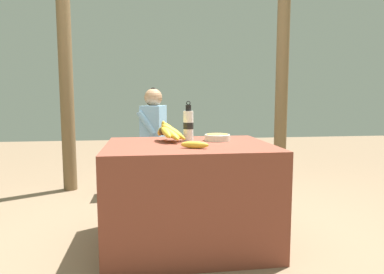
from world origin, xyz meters
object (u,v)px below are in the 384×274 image
water_bottle (188,125)px  banana_bunch_green (224,145)px  loose_banana_front (195,145)px  support_post_near (65,62)px  banana_bunch_ripe (169,131)px  serving_bowl (217,137)px  support_post_far (282,65)px  wooden_bench (182,159)px  seated_vendor (149,134)px

water_bottle → banana_bunch_green: 1.24m
loose_banana_front → water_bottle: bearing=88.3°
support_post_near → loose_banana_front: bearing=-57.5°
banana_bunch_ripe → loose_banana_front: 0.37m
loose_banana_front → banana_bunch_green: loose_banana_front is taller
serving_bowl → support_post_far: (1.07, 1.43, 0.66)m
loose_banana_front → wooden_bench: size_ratio=0.12×
banana_bunch_ripe → water_bottle: size_ratio=1.13×
banana_bunch_ripe → banana_bunch_green: 1.35m
water_bottle → seated_vendor: (-0.27, 1.05, -0.17)m
water_bottle → seated_vendor: bearing=104.5°
serving_bowl → loose_banana_front: (-0.22, -0.35, -0.01)m
wooden_bench → banana_bunch_green: 0.47m
wooden_bench → seated_vendor: bearing=-176.8°
serving_bowl → loose_banana_front: 0.42m
support_post_far → wooden_bench: bearing=-165.8°
banana_bunch_green → water_bottle: bearing=-115.7°
serving_bowl → water_bottle: (-0.21, 0.05, 0.09)m
banana_bunch_ripe → support_post_near: 1.86m
serving_bowl → seated_vendor: (-0.48, 1.10, -0.08)m
loose_banana_front → seated_vendor: size_ratio=0.16×
serving_bowl → support_post_near: (-1.35, 1.43, 0.66)m
support_post_far → support_post_near: bearing=180.0°
banana_bunch_ripe → banana_bunch_green: banana_bunch_ripe is taller
banana_bunch_green → loose_banana_front: bearing=-109.7°
water_bottle → loose_banana_front: (-0.01, -0.40, -0.09)m
banana_bunch_green → support_post_near: (-1.66, 0.30, 0.88)m
water_bottle → support_post_far: size_ratio=0.10×
support_post_near → wooden_bench: bearing=-14.2°
water_bottle → wooden_bench: 1.17m
support_post_near → serving_bowl: bearing=-46.5°
wooden_bench → support_post_far: size_ratio=0.54×
banana_bunch_ripe → water_bottle: 0.17m
loose_banana_front → seated_vendor: (-0.26, 1.46, -0.08)m
water_bottle → support_post_near: (-1.15, 1.38, 0.57)m
water_bottle → wooden_bench: (0.07, 1.07, -0.45)m
serving_bowl → water_bottle: size_ratio=0.65×
banana_bunch_ripe → water_bottle: water_bottle is taller
seated_vendor → banana_bunch_green: (0.79, 0.03, -0.14)m
banana_bunch_ripe → support_post_far: bearing=45.3°
banana_bunch_green → support_post_near: bearing=169.8°
banana_bunch_ripe → support_post_near: size_ratio=0.12×
serving_bowl → support_post_far: size_ratio=0.07×
water_bottle → support_post_near: 1.88m
serving_bowl → banana_bunch_green: 1.19m
support_post_far → seated_vendor: bearing=-168.2°
loose_banana_front → seated_vendor: seated_vendor is taller
banana_bunch_ripe → wooden_bench: 1.23m
banana_bunch_ripe → loose_banana_front: bearing=-68.0°
loose_banana_front → support_post_far: 2.30m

